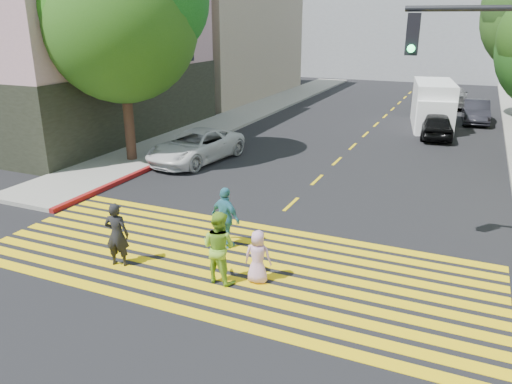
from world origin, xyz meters
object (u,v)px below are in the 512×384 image
Objects in this scene: pedestrian_extra at (226,218)px; white_van at (433,106)px; pedestrian_woman at (219,247)px; white_sedan at (196,146)px; pedestrian_man at (117,235)px; pedestrian_child at (258,257)px; dark_car_near at (436,125)px; tree_left at (122,17)px; silver_car at (452,97)px; dark_car_parked at (476,111)px.

pedestrian_extra is 0.30× the size of white_van.
pedestrian_woman reaches higher than white_sedan.
pedestrian_man is 3.69m from pedestrian_child.
dark_car_near is 2.83m from white_van.
white_van is (11.36, 13.17, -4.89)m from tree_left.
silver_car is at bearing -98.72° from dark_car_near.
pedestrian_man reaches higher than pedestrian_child.
tree_left is 1.83× the size of silver_car.
pedestrian_woman is at bearing -43.14° from tree_left.
dark_car_parked is 3.55m from white_van.
pedestrian_extra is 0.35× the size of silver_car.
silver_car reaches higher than dark_car_parked.
pedestrian_woman is at bearing -106.26° from dark_car_parked.
pedestrian_man is 0.41× the size of dark_car_parked.
white_sedan is (-3.23, 9.46, -0.16)m from pedestrian_man.
tree_left reaches higher than dark_car_near.
tree_left reaches higher than dark_car_parked.
pedestrian_woman is (2.76, 0.31, 0.05)m from pedestrian_man.
pedestrian_woman is 0.96m from pedestrian_child.
pedestrian_extra is at bearing 68.22° from dark_car_near.
pedestrian_child is 0.77× the size of pedestrian_extra.
dark_car_parked is (1.84, 5.35, -0.00)m from dark_car_near.
white_van is (-0.63, -8.37, 0.52)m from silver_car.
pedestrian_child is 18.24m from dark_car_near.
silver_car is 5.99m from dark_car_parked.
pedestrian_child is 0.27× the size of white_sedan.
tree_left reaches higher than pedestrian_child.
dark_car_near is at bearing -92.12° from pedestrian_woman.
pedestrian_woman reaches higher than pedestrian_man.
tree_left reaches higher than white_van.
white_sedan reaches higher than dark_car_near.
white_van is at bearing -89.52° from pedestrian_woman.
tree_left is 25.24m from silver_car.
pedestrian_extra is 28.05m from silver_car.
pedestrian_man is 10.00m from white_sedan.
white_sedan is 1.24× the size of dark_car_near.
pedestrian_child is at bearing -104.39° from dark_car_parked.
dark_car_parked is 0.72× the size of white_van.
pedestrian_extra is 0.42× the size of dark_car_parked.
pedestrian_woman is at bearing -107.16° from white_van.
tree_left is 6.82× the size of pedestrian_child.
pedestrian_man is 2.78m from pedestrian_woman.
tree_left is at bearing 33.41° from dark_car_near.
silver_car is at bearing -105.00° from pedestrian_child.
pedestrian_child is 29.28m from silver_car.
silver_car is (3.50, 29.49, -0.18)m from pedestrian_woman.
pedestrian_man is at bearing 63.91° from dark_car_near.
white_van is at bearing 49.22° from tree_left.
pedestrian_child is (9.36, -7.62, -5.46)m from tree_left.
tree_left is 5.05× the size of pedestrian_woman.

